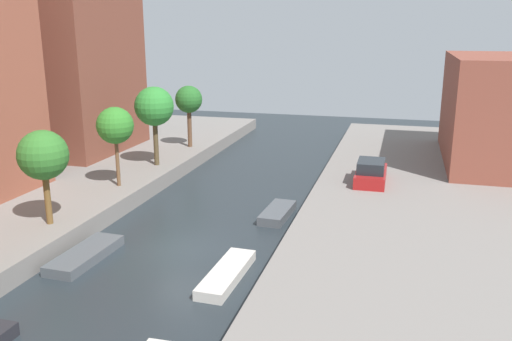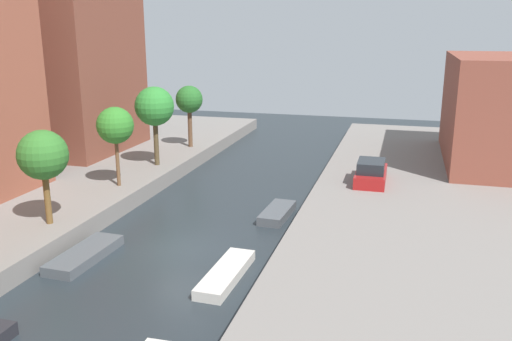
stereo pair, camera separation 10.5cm
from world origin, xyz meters
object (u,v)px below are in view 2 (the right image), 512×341
Objects in this scene: parked_car at (371,173)px; moored_boat_right_2 at (226,274)px; moored_boat_right_3 at (277,213)px; moored_boat_left_2 at (85,255)px; street_tree_2 at (43,156)px; street_tree_3 at (115,126)px; street_tree_5 at (189,100)px; street_tree_4 at (154,107)px.

moored_boat_right_2 is (-5.12, -13.20, -1.38)m from parked_car.
moored_boat_left_2 is at bearing -132.15° from moored_boat_right_3.
street_tree_2 is 6.82m from street_tree_3.
street_tree_5 is 1.17× the size of parked_car.
moored_boat_right_2 is at bearing -8.88° from street_tree_2.
street_tree_2 is at bearing -141.78° from parked_car.
street_tree_4 is 1.52× the size of moored_boat_right_3.
moored_boat_right_3 reaches higher than moored_boat_right_2.
street_tree_4 reaches higher than parked_car.
street_tree_4 is at bearing 90.00° from street_tree_2.
street_tree_3 is 9.77m from moored_boat_left_2.
moored_boat_left_2 is 10.80m from moored_boat_right_3.
street_tree_4 is at bearing 151.04° from moored_boat_right_3.
parked_car is (14.83, 11.68, -2.85)m from street_tree_2.
street_tree_4 is at bearing 125.41° from moored_boat_right_2.
parked_car reaches higher than moored_boat_right_3.
street_tree_4 is at bearing 101.65° from moored_boat_left_2.
parked_car is at bearing -24.19° from street_tree_5.
street_tree_4 reaches higher than moored_boat_left_2.
street_tree_2 is 0.97× the size of street_tree_3.
moored_boat_right_3 is (10.04, -11.75, -4.52)m from street_tree_5.
parked_car reaches higher than moored_boat_left_2.
moored_boat_right_3 is at bearing 47.85° from moored_boat_left_2.
street_tree_3 reaches higher than street_tree_2.
street_tree_5 is at bearing 116.07° from moored_boat_right_2.
moored_boat_left_2 is (-12.04, -13.09, -1.36)m from parked_car.
street_tree_4 is 15.25m from parked_car.
street_tree_3 reaches higher than moored_boat_right_3.
street_tree_3 reaches higher than moored_boat_right_2.
parked_car is 7.12m from moored_boat_right_3.
street_tree_2 is at bearing -90.00° from street_tree_5.
street_tree_2 is 1.07× the size of moored_boat_left_2.
moored_boat_right_2 is at bearing -54.59° from street_tree_4.
street_tree_5 is at bearing 90.00° from street_tree_2.
street_tree_5 is at bearing 130.51° from moored_boat_right_3.
street_tree_5 is 16.10m from moored_boat_right_3.
street_tree_5 reaches higher than moored_boat_right_3.
street_tree_3 is 1.07× the size of moored_boat_right_2.
parked_car is 17.84m from moored_boat_left_2.
moored_boat_right_2 is (9.72, -1.52, -4.23)m from street_tree_2.
street_tree_4 reaches higher than street_tree_5.
street_tree_3 is 1.15× the size of parked_car.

